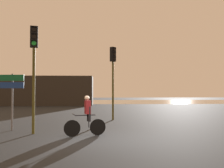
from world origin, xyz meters
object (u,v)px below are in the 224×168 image
(cyclist, at_px, (87,115))
(distant_building, at_px, (33,91))
(traffic_light_near_left, at_px, (34,59))
(traffic_light_center, at_px, (113,69))
(direction_sign_post, at_px, (12,91))

(cyclist, bearing_deg, distant_building, 3.12)
(traffic_light_near_left, height_order, traffic_light_center, traffic_light_center)
(cyclist, bearing_deg, traffic_light_center, -30.52)
(traffic_light_near_left, height_order, direction_sign_post, traffic_light_near_left)
(traffic_light_near_left, distance_m, direction_sign_post, 2.07)
(traffic_light_center, bearing_deg, traffic_light_near_left, 14.67)
(traffic_light_near_left, distance_m, cyclist, 3.31)
(distant_building, xyz_separation_m, traffic_light_center, (9.46, -16.78, 1.32))
(direction_sign_post, bearing_deg, traffic_light_center, -137.80)
(traffic_light_center, height_order, direction_sign_post, traffic_light_center)
(traffic_light_center, distance_m, cyclist, 6.08)
(distant_building, distance_m, direction_sign_post, 21.23)
(traffic_light_center, distance_m, direction_sign_post, 6.37)
(distant_building, xyz_separation_m, direction_sign_post, (4.65, -20.71, -0.04))
(cyclist, bearing_deg, direction_sign_post, 49.47)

